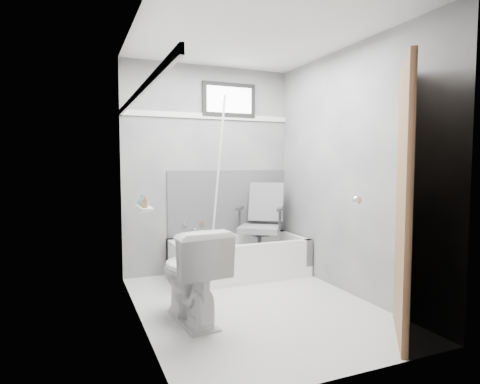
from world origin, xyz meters
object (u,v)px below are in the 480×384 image
door (465,204)px  soap_bottle_b (142,201)px  office_chair (259,223)px  bathtub (239,258)px  toilet (191,275)px  soap_bottle_a (145,201)px

door → soap_bottle_b: bearing=141.3°
office_chair → door: 2.35m
bathtub → soap_bottle_b: soap_bottle_b is taller
office_chair → bathtub: bearing=-135.8°
door → soap_bottle_b: (-1.92, 1.54, -0.04)m
toilet → soap_bottle_a: size_ratio=7.66×
toilet → door: (1.60, -1.17, 0.62)m
toilet → soap_bottle_b: bearing=-54.3°
door → toilet: bearing=143.9°
toilet → soap_bottle_b: soap_bottle_b is taller
soap_bottle_b → soap_bottle_a: bearing=-90.0°
office_chair → soap_bottle_a: office_chair is taller
toilet → soap_bottle_b: (-0.32, 0.37, 0.58)m
toilet → office_chair: bearing=-141.2°
bathtub → soap_bottle_a: (-1.17, -0.81, 0.76)m
door → bathtub: bearing=108.7°
bathtub → toilet: (-0.85, -1.04, 0.17)m
soap_bottle_a → soap_bottle_b: soap_bottle_a is taller
door → soap_bottle_a: bearing=143.9°
toilet → soap_bottle_a: (-0.32, 0.23, 0.59)m
soap_bottle_a → office_chair: bearing=30.7°
bathtub → soap_bottle_a: soap_bottle_a is taller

